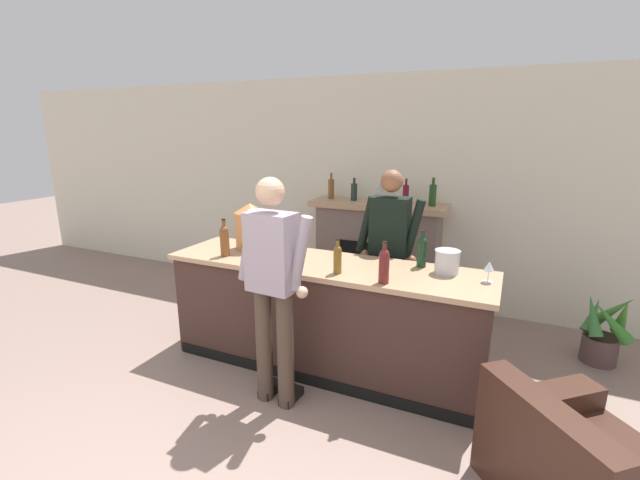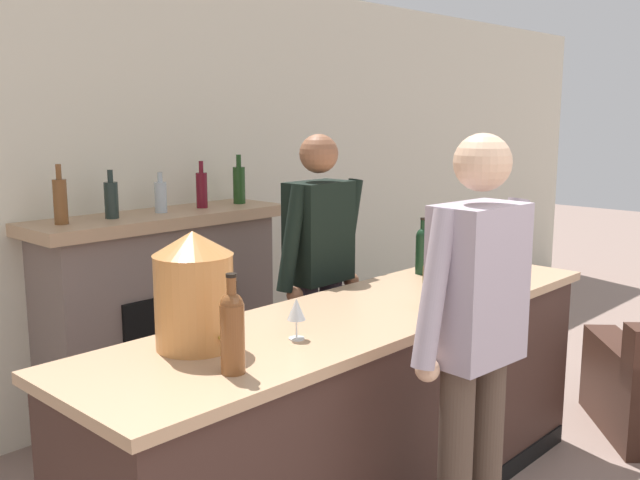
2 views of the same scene
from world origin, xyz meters
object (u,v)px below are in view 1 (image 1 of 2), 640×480
object	(u,v)px
person_bartender	(389,251)
wine_glass_by_dispenser	(269,246)
armchair_black	(574,472)
person_customer	(273,284)
wine_bottle_chardonnay_pale	(225,239)
wine_bottle_burgundy_dark	(422,251)
wine_bottle_port_short	(384,265)
copper_dispenser	(251,226)
wine_glass_mid_counter	(489,267)
potted_plant_corner	(604,331)
ice_bucket_steel	(447,262)
fireplace_stone	(377,253)
wine_bottle_riesling_slim	(338,258)

from	to	relation	value
person_bartender	wine_glass_by_dispenser	size ratio (longest dim) A/B	10.64
armchair_black	person_customer	distance (m)	2.18
wine_bottle_chardonnay_pale	wine_bottle_burgundy_dark	distance (m)	1.75
armchair_black	wine_bottle_port_short	world-z (taller)	wine_bottle_port_short
person_customer	wine_glass_by_dispenser	distance (m)	0.69
copper_dispenser	wine_bottle_burgundy_dark	xyz separation A→B (m)	(1.62, 0.11, -0.08)
person_bartender	wine_bottle_burgundy_dark	bearing A→B (deg)	-46.09
copper_dispenser	wine_bottle_port_short	bearing A→B (deg)	-15.67
wine_glass_mid_counter	person_bartender	bearing A→B (deg)	147.97
potted_plant_corner	wine_bottle_chardonnay_pale	bearing A→B (deg)	-158.01
wine_bottle_burgundy_dark	wine_glass_by_dispenser	distance (m)	1.33
armchair_black	wine_bottle_port_short	xyz separation A→B (m)	(-1.30, 0.56, 0.89)
person_customer	copper_dispenser	distance (m)	1.07
potted_plant_corner	wine_glass_by_dispenser	size ratio (longest dim) A/B	4.27
wine_glass_by_dispenser	ice_bucket_steel	bearing A→B (deg)	9.09
fireplace_stone	person_customer	world-z (taller)	person_customer
wine_bottle_port_short	wine_bottle_burgundy_dark	world-z (taller)	wine_bottle_port_short
wine_bottle_chardonnay_pale	wine_bottle_riesling_slim	bearing A→B (deg)	-1.28
person_customer	wine_glass_mid_counter	bearing A→B (deg)	26.15
wine_bottle_port_short	wine_bottle_burgundy_dark	size ratio (longest dim) A/B	1.04
ice_bucket_steel	wine_bottle_chardonnay_pale	bearing A→B (deg)	-169.76
wine_bottle_burgundy_dark	armchair_black	bearing A→B (deg)	-43.75
wine_bottle_riesling_slim	wine_glass_mid_counter	size ratio (longest dim) A/B	1.72
fireplace_stone	potted_plant_corner	bearing A→B (deg)	-11.51
wine_bottle_port_short	wine_glass_by_dispenser	bearing A→B (deg)	169.98
wine_bottle_burgundy_dark	wine_glass_mid_counter	xyz separation A→B (m)	(0.54, -0.17, -0.02)
wine_bottle_chardonnay_pale	wine_glass_by_dispenser	size ratio (longest dim) A/B	2.09
armchair_black	person_bartender	size ratio (longest dim) A/B	0.69
fireplace_stone	wine_bottle_burgundy_dark	bearing A→B (deg)	-59.73
wine_bottle_port_short	wine_glass_by_dispenser	size ratio (longest dim) A/B	1.97
ice_bucket_steel	copper_dispenser	bearing A→B (deg)	-178.96
ice_bucket_steel	wine_glass_mid_counter	xyz separation A→B (m)	(0.32, -0.10, 0.02)
person_bartender	wine_glass_by_dispenser	distance (m)	1.17
person_customer	person_bartender	distance (m)	1.40
copper_dispenser	wine_glass_by_dispenser	bearing A→B (deg)	-32.28
person_bartender	copper_dispenser	bearing A→B (deg)	-157.01
person_customer	wine_glass_mid_counter	xyz separation A→B (m)	(1.46, 0.72, 0.12)
potted_plant_corner	ice_bucket_steel	size ratio (longest dim) A/B	3.50
potted_plant_corner	wine_bottle_port_short	bearing A→B (deg)	-140.81
armchair_black	potted_plant_corner	xyz separation A→B (m)	(0.42, 1.96, 0.06)
potted_plant_corner	wine_bottle_burgundy_dark	size ratio (longest dim) A/B	2.26
wine_bottle_chardonnay_pale	wine_glass_mid_counter	size ratio (longest dim) A/B	2.08
fireplace_stone	wine_bottle_port_short	xyz separation A→B (m)	(0.61, -1.88, 0.49)
person_customer	wine_bottle_burgundy_dark	size ratio (longest dim) A/B	5.76
person_bartender	armchair_black	bearing A→B (deg)	-44.38
wine_glass_mid_counter	wine_glass_by_dispenser	size ratio (longest dim) A/B	1.01
copper_dispenser	wine_bottle_burgundy_dark	world-z (taller)	copper_dispenser
potted_plant_corner	copper_dispenser	size ratio (longest dim) A/B	1.59
armchair_black	potted_plant_corner	distance (m)	2.00
copper_dispenser	wine_glass_by_dispenser	size ratio (longest dim) A/B	2.69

